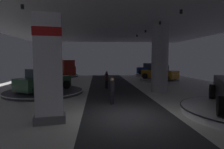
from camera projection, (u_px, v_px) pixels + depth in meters
name	position (u px, v px, depth m)	size (l,w,h in m)	color
ground	(129.00, 117.00, 8.52)	(24.00, 44.00, 0.06)	silver
column_right	(160.00, 58.00, 14.86)	(1.35, 1.35, 5.50)	#ADADB2
brand_sign_pylon	(49.00, 68.00, 7.47)	(1.35, 0.84, 4.52)	slate
display_platform_deep_right	(151.00, 75.00, 28.16)	(4.83, 4.83, 0.35)	#B7B7BC
display_car_deep_right	(151.00, 69.00, 28.09)	(4.57, 3.44, 1.71)	navy
display_platform_far_right	(159.00, 80.00, 22.05)	(4.60, 4.60, 0.26)	#B7B7BC
display_car_far_right	(159.00, 73.00, 22.00)	(4.03, 4.40, 1.71)	#B77519
display_platform_deep_left	(60.00, 76.00, 27.81)	(5.68, 5.68, 0.25)	#333338
pickup_truck_deep_left	(61.00, 69.00, 27.51)	(5.23, 5.24, 2.30)	maroon
display_platform_mid_left	(44.00, 92.00, 14.33)	(6.03, 6.03, 0.23)	#333338
display_car_mid_left	(44.00, 81.00, 14.23)	(3.82, 4.49, 1.71)	#2D5638
display_platform_far_left	(47.00, 81.00, 21.28)	(5.34, 5.34, 0.25)	#333338
display_car_far_left	(46.00, 73.00, 21.18)	(4.07, 4.38, 1.71)	#2D5638
visitor_walking_near	(112.00, 89.00, 10.76)	(0.32, 0.32, 1.59)	black
visitor_walking_far	(107.00, 79.00, 16.53)	(0.32, 0.32, 1.59)	black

